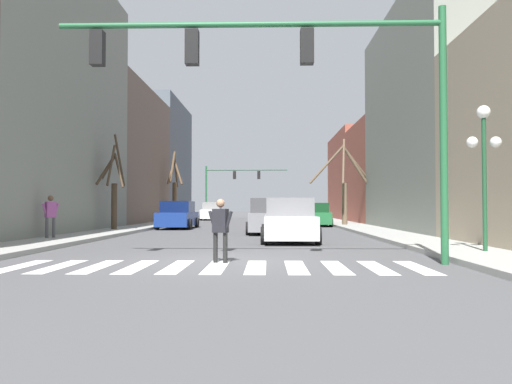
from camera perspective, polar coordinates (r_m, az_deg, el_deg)
The scene contains 19 objects.
ground_plane at distance 12.58m, azimuth -4.00°, elevation -7.90°, with size 240.00×240.00×0.00m, color #4C4C4F.
sidewalk_right at distance 13.70m, azimuth 25.58°, elevation -6.92°, with size 2.30×90.00×0.15m.
building_row_left at distance 34.61m, azimuth -19.15°, elevation 6.38°, with size 6.00×52.25×13.80m.
building_row_right at distance 33.04m, azimuth 18.56°, elevation 4.39°, with size 6.00×49.80×12.23m.
crosswalk_stripes at distance 11.42m, azimuth -4.57°, elevation -8.53°, with size 9.45×2.60×0.01m.
traffic_signal_near at distance 12.36m, azimuth 4.31°, elevation 13.85°, with size 9.33×0.28×6.16m.
traffic_signal_far at distance 52.44m, azimuth -2.77°, elevation 1.41°, with size 8.61×0.28×5.61m.
street_lamp_right_corner at distance 15.13m, azimuth 24.61°, elevation 4.67°, with size 0.95×0.36×4.01m.
car_parked_right_mid at distance 43.20m, azimuth 2.04°, elevation -2.39°, with size 2.05×4.65×1.76m.
car_driving_toward_lane at distance 34.99m, azimuth 6.75°, elevation -2.65°, with size 2.08×4.74×1.61m.
car_parked_right_near at distance 31.14m, azimuth -8.92°, elevation -2.70°, with size 2.15×4.83×1.69m.
car_parked_left_mid at distance 25.09m, azimuth 1.40°, elevation -2.90°, with size 2.12×4.71×1.77m.
car_parked_left_near at distance 50.04m, azimuth -5.03°, elevation -2.26°, with size 2.10×4.65×1.79m.
car_parked_left_far at distance 19.27m, azimuth 3.82°, elevation -3.38°, with size 2.16×4.43×1.69m.
pedestrian_crossing_street at distance 21.12m, azimuth -22.43°, elevation -2.19°, with size 0.50×0.61×1.65m.
pedestrian_waiting_at_curb at distance 12.15m, azimuth -4.09°, elevation -3.79°, with size 0.65×0.32×1.55m.
street_tree_left_near at distance 34.25m, azimuth 10.35°, elevation 0.89°, with size 4.51×2.79×5.80m.
street_tree_left_far at distance 27.82m, azimuth -16.01°, elevation 0.43°, with size 1.91×2.36×5.12m.
street_tree_right_mid at distance 43.91m, azimuth -9.29°, elevation 0.37°, with size 1.19×2.86×6.04m.
Camera 1 is at (1.17, -12.45, 1.37)m, focal length 35.00 mm.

